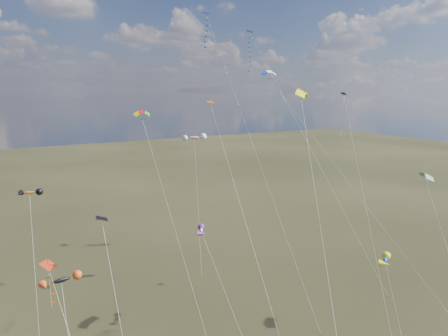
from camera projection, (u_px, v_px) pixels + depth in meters
diamond_black_high at (257, 64)px, 66.03m from camera, size 8.72×25.08×38.66m
diamond_navy_tall at (214, 51)px, 56.02m from camera, size 4.70×21.81×39.81m
diamond_black_mid at (114, 287)px, 30.26m from camera, size 0.99×10.83×19.05m
diamond_red_low at (53, 295)px, 32.28m from camera, size 3.32×12.77×15.22m
diamond_navy_right at (345, 126)px, 53.33m from camera, size 5.66×15.06×28.59m
diamond_orange_center at (232, 175)px, 47.66m from camera, size 3.70×23.48×27.49m
parafoil_yellow at (302, 92)px, 43.17m from camera, size 13.18×22.57×29.47m
parafoil_blue_white at (271, 74)px, 55.07m from camera, size 15.05×22.43×31.92m
parafoil_striped at (427, 175)px, 45.48m from camera, size 5.93×13.57×20.07m
parafoil_tricolor at (142, 114)px, 53.53m from camera, size 2.79×16.13×26.53m
novelty_black_orange at (61, 281)px, 35.77m from camera, size 3.35×9.39×12.56m
novelty_orange_black at (29, 193)px, 51.09m from camera, size 2.90×13.55×16.46m
novelty_white_purple at (202, 230)px, 48.10m from camera, size 2.81×8.69×12.71m
novelty_redwhite_stripe at (194, 138)px, 70.39m from camera, size 6.43×12.27×21.35m
novelty_blue_yellow at (385, 260)px, 39.23m from camera, size 3.81×7.96×12.95m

